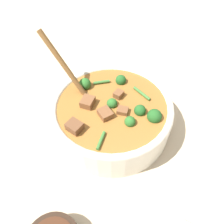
# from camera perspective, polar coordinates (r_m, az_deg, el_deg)

# --- Properties ---
(ground_plane) EXTENTS (4.00, 4.00, 0.00)m
(ground_plane) POSITION_cam_1_polar(r_m,az_deg,el_deg) (0.57, 0.00, -3.62)
(ground_plane) COLOR #C6B293
(stew_bowl) EXTENTS (0.29, 0.29, 0.23)m
(stew_bowl) POSITION_cam_1_polar(r_m,az_deg,el_deg) (0.53, -0.02, -0.39)
(stew_bowl) COLOR white
(stew_bowl) RESTS_ON ground_plane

